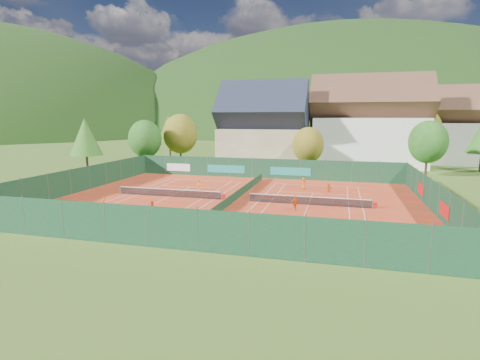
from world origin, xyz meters
name	(u,v)px	position (x,y,z in m)	size (l,w,h in m)	color
ground	(235,201)	(0.00, 0.00, -0.02)	(600.00, 600.00, 0.00)	#39591B
clay_pad	(235,201)	(0.00, 0.00, 0.01)	(40.00, 32.00, 0.01)	#BA371B
court_markings_left	(169,197)	(-8.00, 0.00, 0.01)	(11.03, 23.83, 0.00)	white
court_markings_right	(308,205)	(8.00, 0.00, 0.01)	(11.03, 23.83, 0.00)	white
tennis_net_left	(170,193)	(-7.85, 0.00, 0.51)	(13.30, 0.10, 1.02)	#59595B
tennis_net_right	(310,200)	(8.15, 0.00, 0.51)	(13.30, 0.10, 1.02)	#59595B
court_divider	(235,196)	(0.00, 0.00, 0.50)	(0.03, 28.80, 1.00)	#14391F
fence_north	(261,169)	(-0.46, 15.99, 1.47)	(40.00, 0.10, 3.00)	#153A22
fence_south	(173,229)	(0.00, -16.00, 1.50)	(40.00, 0.04, 3.00)	#143822
fence_west	(80,180)	(-20.00, 0.00, 1.50)	(0.04, 32.00, 3.00)	#163D22
fence_east	(434,197)	(20.00, 0.05, 1.48)	(0.09, 32.00, 3.00)	#13341E
chalet	(263,131)	(-3.00, 30.00, 6.62)	(16.20, 12.00, 16.00)	#CEB991
hotel_block_a	(368,127)	(16.00, 36.00, 7.38)	(21.60, 11.00, 17.25)	silver
hotel_block_b	(439,130)	(30.00, 44.00, 6.62)	(17.28, 10.00, 15.50)	silver
tree_west_front	(145,139)	(-22.00, 20.00, 5.39)	(5.72, 5.72, 8.69)	#473119
tree_west_mid	(180,134)	(-18.00, 26.00, 6.07)	(6.44, 6.44, 9.78)	#432D18
tree_west_back	(169,129)	(-24.00, 34.00, 6.74)	(5.60, 5.60, 10.00)	#4C301B
tree_center	(308,145)	(6.00, 22.00, 4.72)	(5.01, 5.01, 7.60)	#4E331C
tree_east_front	(428,142)	(24.00, 24.00, 5.39)	(5.72, 5.72, 8.69)	#422A17
tree_west_side	(85,137)	(-28.00, 12.00, 6.06)	(5.04, 5.04, 9.00)	#442F18
tree_east_back	(422,130)	(26.00, 40.00, 6.74)	(7.15, 7.15, 10.86)	#483319
mountain_backdrop	(364,187)	(28.54, 233.48, -39.64)	(820.00, 530.00, 242.00)	black
ball_hopper	(348,239)	(11.84, -12.15, 0.56)	(0.34, 0.34, 0.80)	slate
loose_ball_0	(132,207)	(-9.36, -5.76, 0.03)	(0.07, 0.07, 0.07)	#CCD833
loose_ball_1	(242,222)	(2.89, -8.25, 0.03)	(0.07, 0.07, 0.07)	#CCD833
loose_ball_2	(269,196)	(3.09, 3.47, 0.03)	(0.07, 0.07, 0.07)	#CCD833
loose_ball_3	(209,189)	(-5.07, 5.42, 0.03)	(0.07, 0.07, 0.07)	#CCD833
loose_ball_4	(353,221)	(12.41, -5.30, 0.03)	(0.07, 0.07, 0.07)	#CCD833
player_left_near	(104,203)	(-11.63, -7.22, 0.63)	(0.46, 0.30, 1.26)	orange
player_left_mid	(152,208)	(-5.90, -8.08, 0.70)	(0.68, 0.53, 1.40)	#FE5416
player_left_far	(199,185)	(-6.21, 4.85, 0.66)	(0.86, 0.49, 1.33)	orange
player_right_near	(295,203)	(6.91, -2.87, 0.77)	(0.90, 0.37, 1.53)	orange
player_right_far_a	(303,183)	(6.62, 8.59, 0.76)	(0.75, 0.49, 1.53)	#D55C12
player_right_far_b	(328,189)	(9.84, 6.38, 0.65)	(1.21, 0.39, 1.31)	orange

